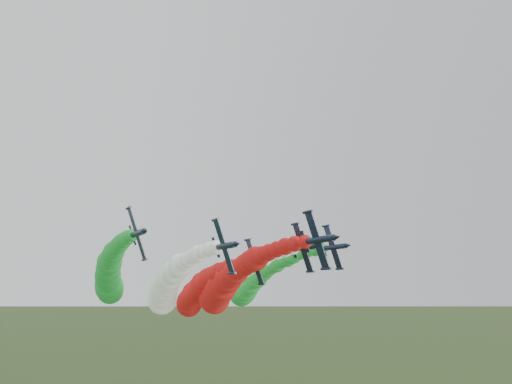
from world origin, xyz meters
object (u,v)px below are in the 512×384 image
at_px(jet_inner_right, 226,285).
at_px(jet_trail, 196,293).
at_px(jet_outer_right, 253,283).
at_px(jet_lead, 226,285).
at_px(jet_outer_left, 110,276).
at_px(jet_inner_left, 167,287).

relative_size(jet_inner_right, jet_trail, 1.00).
bearing_deg(jet_outer_right, jet_trail, 165.33).
height_order(jet_inner_right, jet_trail, jet_inner_right).
bearing_deg(jet_trail, jet_lead, -94.61).
xyz_separation_m(jet_lead, jet_outer_left, (-25.03, 20.38, 2.34)).
distance_m(jet_inner_right, jet_outer_left, 32.59).
bearing_deg(jet_inner_left, jet_lead, -45.86).
distance_m(jet_lead, jet_outer_right, 28.57).
bearing_deg(jet_trail, jet_inner_left, -134.52).
distance_m(jet_inner_left, jet_inner_right, 18.87).
bearing_deg(jet_inner_right, jet_inner_left, -170.48).
height_order(jet_lead, jet_inner_right, jet_inner_right).
relative_size(jet_inner_left, jet_outer_right, 1.00).
xyz_separation_m(jet_outer_right, jet_trail, (-16.86, 4.41, -3.08)).
bearing_deg(jet_inner_left, jet_outer_left, 147.84).
relative_size(jet_outer_left, jet_trail, 1.00).
distance_m(jet_inner_left, jet_outer_right, 31.96).
bearing_deg(jet_lead, jet_outer_left, 140.84).
relative_size(jet_lead, jet_outer_right, 1.00).
height_order(jet_lead, jet_outer_left, jet_outer_left).
distance_m(jet_outer_right, jet_trail, 17.70).
bearing_deg(jet_lead, jet_inner_left, 134.14).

